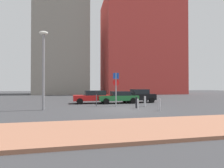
{
  "coord_description": "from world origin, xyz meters",
  "views": [
    {
      "loc": [
        -3.72,
        -13.91,
        1.91
      ],
      "look_at": [
        -0.41,
        2.1,
        2.11
      ],
      "focal_mm": 28.15,
      "sensor_mm": 36.0,
      "label": 1
    }
  ],
  "objects_px": {
    "parked_car_red": "(93,96)",
    "parked_car_black": "(138,96)",
    "traffic_bollard_near": "(138,104)",
    "traffic_bollard_far": "(145,101)",
    "traffic_bollard_edge": "(160,105)",
    "parking_sign_post": "(116,85)",
    "street_lamp": "(43,63)",
    "parked_car_green": "(118,97)",
    "parking_meter": "(96,96)",
    "traffic_bollard_mid": "(136,103)"
  },
  "relations": [
    {
      "from": "street_lamp",
      "to": "traffic_bollard_edge",
      "type": "relative_size",
      "value": 6.57
    },
    {
      "from": "parked_car_black",
      "to": "traffic_bollard_edge",
      "type": "height_order",
      "value": "parked_car_black"
    },
    {
      "from": "parking_sign_post",
      "to": "parking_meter",
      "type": "height_order",
      "value": "parking_sign_post"
    },
    {
      "from": "traffic_bollard_near",
      "to": "traffic_bollard_edge",
      "type": "height_order",
      "value": "traffic_bollard_edge"
    },
    {
      "from": "parked_car_red",
      "to": "parked_car_black",
      "type": "xyz_separation_m",
      "value": [
        5.28,
        -0.16,
        0.04
      ]
    },
    {
      "from": "parked_car_green",
      "to": "traffic_bollard_far",
      "type": "relative_size",
      "value": 4.58
    },
    {
      "from": "traffic_bollard_mid",
      "to": "parking_meter",
      "type": "bearing_deg",
      "value": 149.55
    },
    {
      "from": "street_lamp",
      "to": "parked_car_black",
      "type": "bearing_deg",
      "value": 25.93
    },
    {
      "from": "parking_sign_post",
      "to": "parking_meter",
      "type": "bearing_deg",
      "value": 165.84
    },
    {
      "from": "traffic_bollard_near",
      "to": "traffic_bollard_far",
      "type": "relative_size",
      "value": 0.88
    },
    {
      "from": "traffic_bollard_mid",
      "to": "traffic_bollard_near",
      "type": "bearing_deg",
      "value": -99.3
    },
    {
      "from": "traffic_bollard_far",
      "to": "parked_car_green",
      "type": "bearing_deg",
      "value": 114.93
    },
    {
      "from": "street_lamp",
      "to": "traffic_bollard_edge",
      "type": "height_order",
      "value": "street_lamp"
    },
    {
      "from": "parked_car_black",
      "to": "parking_meter",
      "type": "relative_size",
      "value": 2.77
    },
    {
      "from": "parking_sign_post",
      "to": "street_lamp",
      "type": "height_order",
      "value": "street_lamp"
    },
    {
      "from": "traffic_bollard_edge",
      "to": "parking_meter",
      "type": "bearing_deg",
      "value": 138.46
    },
    {
      "from": "parked_car_green",
      "to": "street_lamp",
      "type": "height_order",
      "value": "street_lamp"
    },
    {
      "from": "traffic_bollard_mid",
      "to": "traffic_bollard_far",
      "type": "xyz_separation_m",
      "value": [
        1.17,
        0.93,
        0.01
      ]
    },
    {
      "from": "traffic_bollard_edge",
      "to": "parked_car_green",
      "type": "bearing_deg",
      "value": 104.36
    },
    {
      "from": "parked_car_green",
      "to": "traffic_bollard_near",
      "type": "bearing_deg",
      "value": -85.72
    },
    {
      "from": "traffic_bollard_mid",
      "to": "traffic_bollard_edge",
      "type": "distance_m",
      "value": 2.34
    },
    {
      "from": "parking_sign_post",
      "to": "traffic_bollard_near",
      "type": "bearing_deg",
      "value": -57.3
    },
    {
      "from": "parked_car_red",
      "to": "traffic_bollard_mid",
      "type": "xyz_separation_m",
      "value": [
        3.31,
        -5.08,
        -0.28
      ]
    },
    {
      "from": "parked_car_red",
      "to": "traffic_bollard_mid",
      "type": "distance_m",
      "value": 6.07
    },
    {
      "from": "parked_car_red",
      "to": "street_lamp",
      "type": "xyz_separation_m",
      "value": [
        -4.41,
        -4.87,
        3.01
      ]
    },
    {
      "from": "parking_meter",
      "to": "traffic_bollard_edge",
      "type": "bearing_deg",
      "value": -41.54
    },
    {
      "from": "traffic_bollard_edge",
      "to": "traffic_bollard_far",
      "type": "bearing_deg",
      "value": 90.05
    },
    {
      "from": "parked_car_red",
      "to": "traffic_bollard_edge",
      "type": "relative_size",
      "value": 4.38
    },
    {
      "from": "parked_car_black",
      "to": "parking_sign_post",
      "type": "relative_size",
      "value": 1.26
    },
    {
      "from": "street_lamp",
      "to": "traffic_bollard_mid",
      "type": "relative_size",
      "value": 6.67
    },
    {
      "from": "parked_car_black",
      "to": "parking_sign_post",
      "type": "distance_m",
      "value": 5.03
    },
    {
      "from": "parking_meter",
      "to": "parked_car_black",
      "type": "bearing_deg",
      "value": 29.73
    },
    {
      "from": "parked_car_green",
      "to": "parking_sign_post",
      "type": "xyz_separation_m",
      "value": [
        -0.99,
        -3.06,
        1.3
      ]
    },
    {
      "from": "parking_sign_post",
      "to": "parking_meter",
      "type": "relative_size",
      "value": 2.2
    },
    {
      "from": "parked_car_red",
      "to": "parked_car_black",
      "type": "distance_m",
      "value": 5.28
    },
    {
      "from": "parked_car_green",
      "to": "traffic_bollard_near",
      "type": "height_order",
      "value": "parked_car_green"
    },
    {
      "from": "parked_car_red",
      "to": "parking_sign_post",
      "type": "xyz_separation_m",
      "value": [
        1.82,
        -3.61,
        1.25
      ]
    },
    {
      "from": "parked_car_green",
      "to": "traffic_bollard_far",
      "type": "height_order",
      "value": "parked_car_green"
    },
    {
      "from": "traffic_bollard_near",
      "to": "parked_car_green",
      "type": "bearing_deg",
      "value": 94.28
    },
    {
      "from": "parked_car_red",
      "to": "traffic_bollard_edge",
      "type": "height_order",
      "value": "parked_car_red"
    },
    {
      "from": "parked_car_black",
      "to": "traffic_bollard_edge",
      "type": "bearing_deg",
      "value": -96.54
    },
    {
      "from": "parking_meter",
      "to": "traffic_bollard_mid",
      "type": "bearing_deg",
      "value": -30.45
    },
    {
      "from": "traffic_bollard_near",
      "to": "traffic_bollard_far",
      "type": "bearing_deg",
      "value": 51.26
    },
    {
      "from": "parked_car_red",
      "to": "traffic_bollard_edge",
      "type": "xyz_separation_m",
      "value": [
        4.48,
        -7.1,
        -0.27
      ]
    },
    {
      "from": "street_lamp",
      "to": "traffic_bollard_near",
      "type": "relative_size",
      "value": 7.42
    },
    {
      "from": "parking_sign_post",
      "to": "traffic_bollard_edge",
      "type": "distance_m",
      "value": 4.65
    },
    {
      "from": "parking_sign_post",
      "to": "traffic_bollard_mid",
      "type": "relative_size",
      "value": 3.36
    },
    {
      "from": "traffic_bollard_edge",
      "to": "traffic_bollard_near",
      "type": "bearing_deg",
      "value": 133.73
    },
    {
      "from": "parking_meter",
      "to": "traffic_bollard_edge",
      "type": "height_order",
      "value": "parking_meter"
    },
    {
      "from": "street_lamp",
      "to": "traffic_bollard_near",
      "type": "distance_m",
      "value": 8.35
    }
  ]
}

